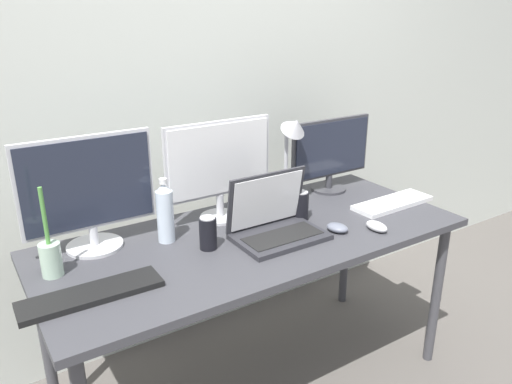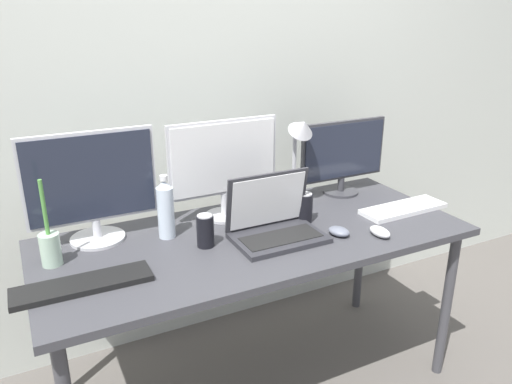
{
  "view_description": "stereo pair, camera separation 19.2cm",
  "coord_description": "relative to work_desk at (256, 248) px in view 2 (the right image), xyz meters",
  "views": [
    {
      "loc": [
        -0.98,
        -1.52,
        1.59
      ],
      "look_at": [
        0.0,
        0.0,
        0.92
      ],
      "focal_mm": 35.0,
      "sensor_mm": 36.0,
      "label": 1
    },
    {
      "loc": [
        -0.81,
        -1.61,
        1.59
      ],
      "look_at": [
        0.0,
        0.0,
        0.92
      ],
      "focal_mm": 35.0,
      "sensor_mm": 36.0,
      "label": 2
    }
  ],
  "objects": [
    {
      "name": "monitor_right",
      "position": [
        0.58,
        0.24,
        0.26
      ],
      "size": [
        0.46,
        0.17,
        0.36
      ],
      "color": "#38383D",
      "rests_on": "work_desk"
    },
    {
      "name": "bamboo_vase",
      "position": [
        -0.75,
        0.1,
        0.13
      ],
      "size": [
        0.07,
        0.07,
        0.32
      ],
      "color": "#B2D1B7",
      "rests_on": "work_desk"
    },
    {
      "name": "mouse_by_keyboard",
      "position": [
        0.43,
        -0.24,
        0.08
      ],
      "size": [
        0.06,
        0.1,
        0.04
      ],
      "primitive_type": "ellipsoid",
      "rotation": [
        0.0,
        0.0,
        0.04
      ],
      "color": "silver",
      "rests_on": "work_desk"
    },
    {
      "name": "keyboard_aux",
      "position": [
        -0.68,
        -0.11,
        0.07
      ],
      "size": [
        0.44,
        0.13,
        0.02
      ],
      "primitive_type": "cube",
      "rotation": [
        0.0,
        0.0,
        -0.02
      ],
      "color": "black",
      "rests_on": "work_desk"
    },
    {
      "name": "keyboard_main",
      "position": [
        0.7,
        -0.08,
        0.07
      ],
      "size": [
        0.41,
        0.14,
        0.02
      ],
      "primitive_type": "cube",
      "rotation": [
        0.0,
        0.0,
        0.02
      ],
      "color": "white",
      "rests_on": "work_desk"
    },
    {
      "name": "laptop_silver",
      "position": [
        0.05,
        -0.05,
        0.12
      ],
      "size": [
        0.35,
        0.24,
        0.25
      ],
      "color": "#2D2D33",
      "rests_on": "work_desk"
    },
    {
      "name": "soda_can_by_laptop",
      "position": [
        -0.22,
        -0.01,
        0.13
      ],
      "size": [
        0.07,
        0.07,
        0.13
      ],
      "color": "black",
      "rests_on": "work_desk"
    },
    {
      "name": "soda_can_near_keyboard",
      "position": [
        0.24,
        0.02,
        0.13
      ],
      "size": [
        0.07,
        0.07,
        0.13
      ],
      "color": "black",
      "rests_on": "work_desk"
    },
    {
      "name": "monitor_center",
      "position": [
        -0.04,
        0.22,
        0.3
      ],
      "size": [
        0.48,
        0.17,
        0.42
      ],
      "color": "silver",
      "rests_on": "work_desk"
    },
    {
      "name": "wall_back",
      "position": [
        0.0,
        0.59,
        0.62
      ],
      "size": [
        7.0,
        0.08,
        2.6
      ],
      "primitive_type": "cube",
      "color": "silver",
      "rests_on": "ground"
    },
    {
      "name": "mouse_by_laptop",
      "position": [
        0.29,
        -0.16,
        0.08
      ],
      "size": [
        0.09,
        0.11,
        0.03
      ],
      "primitive_type": "ellipsoid",
      "rotation": [
        0.0,
        0.0,
        0.31
      ],
      "color": "slate",
      "rests_on": "work_desk"
    },
    {
      "name": "water_bottle",
      "position": [
        -0.32,
        0.14,
        0.18
      ],
      "size": [
        0.07,
        0.07,
        0.25
      ],
      "color": "silver",
      "rests_on": "work_desk"
    },
    {
      "name": "monitor_left",
      "position": [
        -0.57,
        0.23,
        0.29
      ],
      "size": [
        0.49,
        0.21,
        0.43
      ],
      "color": "silver",
      "rests_on": "work_desk"
    },
    {
      "name": "desk_lamp",
      "position": [
        0.3,
        0.17,
        0.35
      ],
      "size": [
        0.11,
        0.18,
        0.43
      ],
      "color": "#B7B7BC",
      "rests_on": "work_desk"
    },
    {
      "name": "ground_plane",
      "position": [
        0.0,
        0.0,
        -0.68
      ],
      "size": [
        16.0,
        16.0,
        0.0
      ],
      "primitive_type": "plane",
      "color": "#5B5651"
    },
    {
      "name": "work_desk",
      "position": [
        0.0,
        0.0,
        0.0
      ],
      "size": [
        1.7,
        0.73,
        0.74
      ],
      "color": "#424247",
      "rests_on": "ground"
    }
  ]
}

